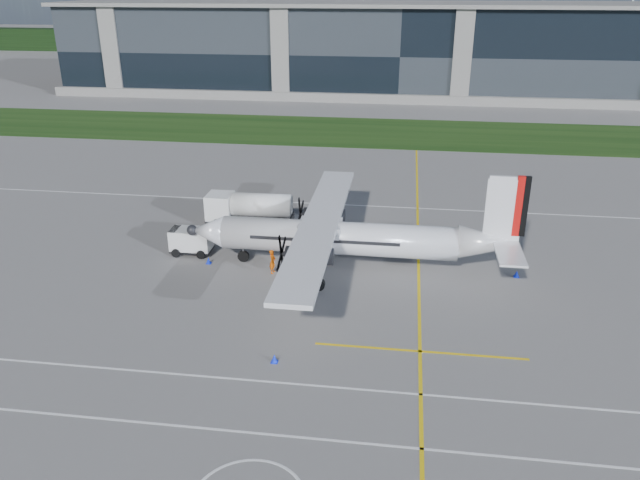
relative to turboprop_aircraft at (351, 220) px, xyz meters
name	(u,v)px	position (x,y,z in m)	size (l,w,h in m)	color
ground	(392,147)	(1.96, 35.52, -3.72)	(400.00, 400.00, 0.00)	slate
grass_strip	(394,133)	(1.96, 43.52, -3.70)	(400.00, 18.00, 0.04)	black
terminal_building	(401,51)	(1.96, 75.52, 3.78)	(120.00, 20.00, 15.00)	black
tree_line	(404,44)	(1.96, 135.52, -0.72)	(400.00, 6.00, 6.00)	black
yellow_taxiway_centerline	(418,242)	(4.96, 5.52, -3.71)	(0.20, 70.00, 0.01)	yellow
white_lane_line	(355,443)	(1.96, -18.48, -3.71)	(90.00, 0.15, 0.01)	white
turboprop_aircraft	(351,220)	(0.00, 0.00, 0.00)	(23.90, 24.78, 7.43)	white
fuel_tanker_truck	(243,209)	(-9.79, 7.26, -2.28)	(7.66, 2.49, 2.87)	white
baggage_tug	(191,241)	(-12.25, 0.95, -2.74)	(3.25, 1.95, 1.95)	silver
ground_crew_person	(272,260)	(-5.41, -1.59, -2.71)	(0.82, 0.59, 2.02)	#F25907
safety_cone_nose_port	(209,260)	(-10.44, -0.71, -3.47)	(0.36, 0.36, 0.50)	#0D26EB
safety_cone_portwing	(274,358)	(-2.99, -12.66, -3.47)	(0.36, 0.36, 0.50)	#0D26EB
safety_cone_nose_stbd	(204,251)	(-11.31, 0.92, -3.47)	(0.36, 0.36, 0.50)	#0D26EB
safety_cone_tail	(517,274)	(11.80, 0.08, -3.47)	(0.36, 0.36, 0.50)	#0D26EB
safety_cone_stbdwing	(336,204)	(-2.51, 12.95, -3.47)	(0.36, 0.36, 0.50)	#0D26EB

